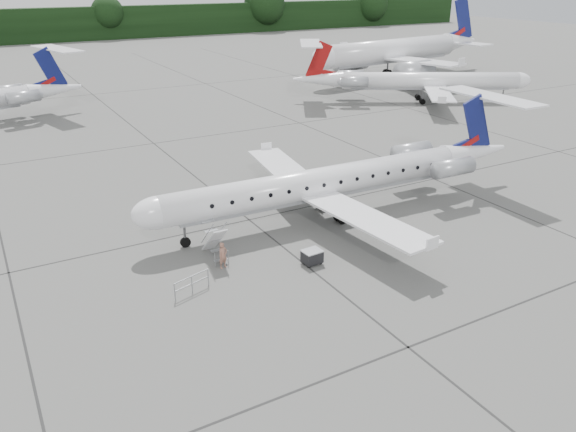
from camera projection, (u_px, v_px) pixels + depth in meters
ground at (396, 240)px, 35.68m from camera, size 320.00×320.00×0.00m
treeline at (55, 25)px, 137.88m from camera, size 260.00×4.00×8.00m
main_regional_jet at (319, 169)px, 37.40m from camera, size 28.83×21.20×7.23m
airstair at (214, 241)px, 32.98m from camera, size 0.93×2.40×2.27m
passenger at (223, 255)px, 32.03m from camera, size 0.66×0.52×1.58m
safety_railing at (192, 285)px, 29.57m from camera, size 2.13×0.72×1.00m
baggage_cart at (312, 257)px, 32.57m from camera, size 1.12×0.94×0.93m
bg_narrowbody at (392, 39)px, 87.89m from camera, size 37.06×28.80×12.27m
bg_regional_right at (431, 72)px, 72.67m from camera, size 35.84×32.76×7.68m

